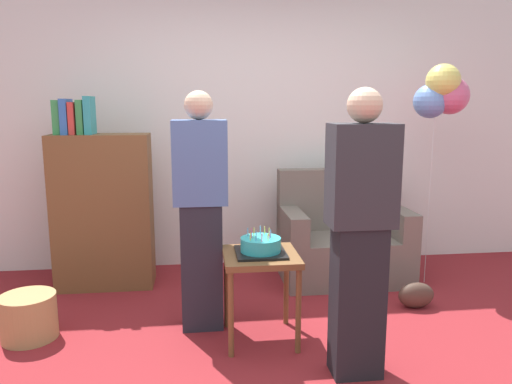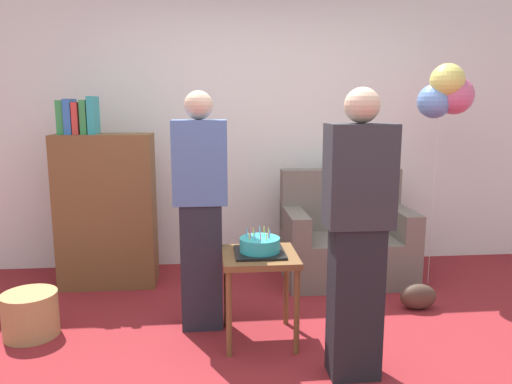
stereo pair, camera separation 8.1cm
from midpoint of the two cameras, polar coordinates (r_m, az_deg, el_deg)
name	(u,v)px [view 1 (the left image)]	position (r m, az deg, el deg)	size (l,w,h in m)	color
ground_plane	(283,368)	(3.08, 2.35, -19.82)	(8.00, 8.00, 0.00)	maroon
wall_back	(247,125)	(4.70, -1.56, 7.86)	(6.00, 0.10, 2.70)	silver
couch	(342,240)	(4.45, 9.52, -5.59)	(1.10, 0.70, 0.96)	#6B6056
bookshelf	(102,208)	(4.32, -18.02, -1.77)	(0.80, 0.36, 1.61)	brown
side_table	(261,267)	(3.20, -0.19, -8.74)	(0.48, 0.48, 0.59)	brown
birthday_cake	(261,246)	(3.16, -0.19, -6.35)	(0.32, 0.32, 0.17)	black
person_blowing_candles	(201,211)	(3.32, -7.17, -2.17)	(0.36, 0.22, 1.63)	#23232D
person_holding_cake	(360,234)	(2.76, 11.20, -4.85)	(0.36, 0.22, 1.63)	black
wicker_basket	(29,317)	(3.69, -25.59, -13.00)	(0.36, 0.36, 0.30)	#A88451
handbag	(416,295)	(4.00, 17.63, -11.40)	(0.28, 0.14, 0.20)	#473328
balloon_bunch	(442,93)	(4.38, 20.40, 10.76)	(0.45, 0.34, 1.87)	silver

